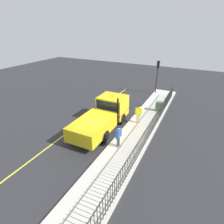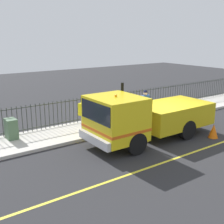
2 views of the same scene
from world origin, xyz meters
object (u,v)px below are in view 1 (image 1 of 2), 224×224
(worker_standing, at_px, (139,112))
(utility_cabinet, at_px, (159,107))
(traffic_light_near, at_px, (158,71))
(traffic_cone, at_px, (66,137))
(pedestrian_distant, at_px, (118,134))
(work_truck, at_px, (105,114))

(worker_standing, relative_size, utility_cabinet, 1.84)
(traffic_light_near, xyz_separation_m, traffic_cone, (-3.50, -13.66, -2.68))
(utility_cabinet, bearing_deg, traffic_light_near, 107.59)
(worker_standing, bearing_deg, pedestrian_distant, 60.12)
(worker_standing, height_order, traffic_light_near, traffic_light_near)
(worker_standing, height_order, traffic_cone, worker_standing)
(traffic_light_near, relative_size, traffic_cone, 5.88)
(work_truck, distance_m, traffic_cone, 3.77)
(traffic_light_near, bearing_deg, pedestrian_distant, 93.63)
(traffic_cone, bearing_deg, utility_cabinet, 57.89)
(worker_standing, distance_m, traffic_cone, 6.51)
(work_truck, bearing_deg, worker_standing, 35.53)
(pedestrian_distant, xyz_separation_m, utility_cabinet, (1.19, 7.34, -0.58))
(work_truck, relative_size, traffic_cone, 9.72)
(work_truck, bearing_deg, utility_cabinet, 55.35)
(work_truck, xyz_separation_m, pedestrian_distant, (2.33, -2.29, -0.05))
(worker_standing, distance_m, utility_cabinet, 3.55)
(worker_standing, xyz_separation_m, traffic_light_near, (-0.62, 8.69, 1.78))
(work_truck, bearing_deg, pedestrian_distant, -44.24)
(work_truck, xyz_separation_m, utility_cabinet, (3.52, 5.04, -0.63))
(work_truck, xyz_separation_m, traffic_light_near, (1.82, 10.41, 1.76))
(pedestrian_distant, bearing_deg, traffic_cone, -67.06)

